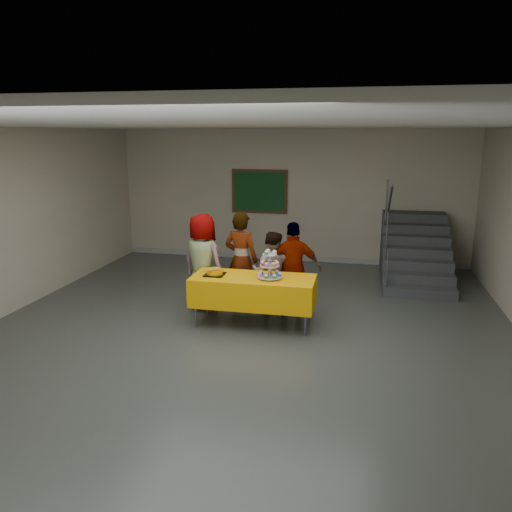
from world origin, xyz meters
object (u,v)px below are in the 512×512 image
Objects in this scene: bake_table at (253,290)px; schoolchild_b at (241,260)px; schoolchild_a at (203,262)px; schoolchild_d at (294,269)px; schoolchild_c at (271,273)px; bear_cake at (215,271)px; cupcake_stand at (270,268)px; staircase at (414,254)px; noticeboard at (259,191)px.

schoolchild_b is (-0.38, 0.79, 0.27)m from bake_table.
schoolchild_a is 1.52m from schoolchild_d.
schoolchild_a reaches higher than schoolchild_c.
schoolchild_d is (0.36, 0.05, 0.08)m from schoolchild_c.
schoolchild_c reaches higher than bear_cake.
schoolchild_a is (-1.25, 0.59, -0.13)m from cupcake_stand.
cupcake_stand is 0.66m from schoolchild_c.
schoolchild_c is (0.56, -0.21, -0.14)m from schoolchild_b.
schoolchild_c is at bearing -157.45° from schoolchild_a.
bear_cake is (-0.86, 0.00, -0.11)m from cupcake_stand.
schoolchild_b is at bearing -22.67° from schoolchild_d.
schoolchild_c reaches higher than bake_table.
cupcake_stand is 0.19× the size of staircase.
bear_cake is 0.23× the size of schoolchild_d.
schoolchild_d is (0.53, 0.63, 0.21)m from bake_table.
cupcake_stand is at bearing -0.29° from bear_cake.
cupcake_stand is 0.87m from bear_cake.
bear_cake is at bearing 144.91° from schoolchild_a.
schoolchild_b is 0.93m from schoolchild_d.
staircase is (2.13, 2.67, -0.28)m from schoolchild_d.
schoolchild_a is at bearing 123.22° from bear_cake.
noticeboard reaches higher than schoolchild_a.
staircase is 3.70m from noticeboard.
bake_table is 0.85m from schoolchild_d.
bear_cake is 0.22× the size of schoolchild_b.
bake_table is at bearing 173.85° from cupcake_stand.
schoolchild_b is (0.61, 0.22, 0.01)m from schoolchild_a.
schoolchild_b reaches higher than schoolchild_c.
noticeboard is at bearing 166.29° from staircase.
schoolchild_b is 0.68× the size of staircase.
bake_table is 1.16m from schoolchild_a.
cupcake_stand is at bearing 176.34° from schoolchild_a.
cupcake_stand is 1.24× the size of bear_cake.
bake_table is 1.14× the size of schoolchild_b.
bake_table is 1.37× the size of schoolchild_c.
schoolchild_a is 1.06× the size of schoolchild_d.
schoolchild_a is 1.17m from schoolchild_c.
schoolchild_a is 0.99× the size of schoolchild_b.
bear_cake is 0.22× the size of schoolchild_a.
schoolchild_d is 1.18× the size of noticeboard.
noticeboard is (-0.76, 4.14, 1.04)m from bake_table.
cupcake_stand is (0.26, -0.03, 0.38)m from bake_table.
cupcake_stand is 0.73m from schoolchild_d.
bake_table is 0.46m from cupcake_stand.
schoolchild_c is at bearing -75.23° from noticeboard.
schoolchild_b reaches higher than bear_cake.
bear_cake is 1.31m from schoolchild_d.
schoolchild_b is 3.96m from staircase.
noticeboard is (-0.16, 4.16, 0.77)m from bear_cake.
staircase is at bearing -131.72° from schoolchild_c.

